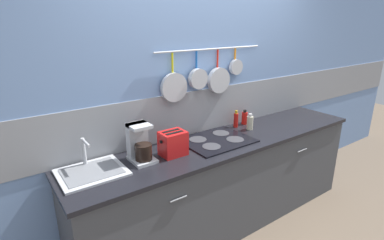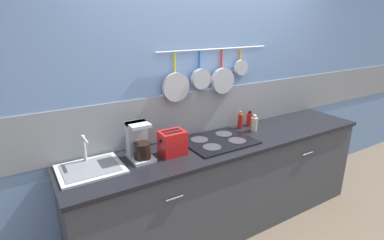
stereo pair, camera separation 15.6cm
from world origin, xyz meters
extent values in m
plane|color=brown|center=(0.00, 0.00, 0.00)|extent=(12.00, 12.00, 0.00)
cube|color=#7293C6|center=(0.00, 0.34, 1.30)|extent=(7.20, 0.06, 2.60)
cube|color=gray|center=(0.00, 0.33, 1.09)|extent=(7.20, 0.07, 0.42)
cylinder|color=#B7BABF|center=(0.02, 0.28, 1.67)|extent=(1.18, 0.02, 0.02)
cylinder|color=gold|center=(-0.40, 0.28, 1.58)|extent=(0.02, 0.02, 0.16)
cylinder|color=#B7BABF|center=(-0.40, 0.27, 1.37)|extent=(0.25, 0.04, 0.25)
cylinder|color=#1959B2|center=(-0.15, 0.28, 1.58)|extent=(0.02, 0.02, 0.15)
cylinder|color=#B7BABF|center=(-0.15, 0.26, 1.42)|extent=(0.18, 0.05, 0.18)
cylinder|color=red|center=(0.09, 0.28, 1.58)|extent=(0.02, 0.02, 0.16)
cylinder|color=#B7BABF|center=(0.09, 0.26, 1.38)|extent=(0.24, 0.05, 0.24)
cylinder|color=orange|center=(0.31, 0.28, 1.61)|extent=(0.02, 0.02, 0.10)
cylinder|color=#B7BABF|center=(0.31, 0.26, 1.48)|extent=(0.15, 0.04, 0.15)
cube|color=#3F4247|center=(0.00, 0.00, 0.43)|extent=(2.90, 0.56, 0.85)
cylinder|color=slate|center=(-0.72, -0.29, 0.70)|extent=(0.14, 0.01, 0.01)
cylinder|color=slate|center=(0.72, -0.29, 0.70)|extent=(0.14, 0.01, 0.01)
cube|color=black|center=(0.00, 0.00, 0.87)|extent=(2.94, 0.60, 0.03)
cube|color=#B7BABF|center=(-1.20, 0.09, 0.89)|extent=(0.45, 0.38, 0.01)
cube|color=slate|center=(-1.20, 0.09, 0.90)|extent=(0.38, 0.30, 0.00)
cylinder|color=#B7BABF|center=(-1.20, 0.23, 1.00)|extent=(0.03, 0.03, 0.22)
cylinder|color=#B7BABF|center=(-1.20, 0.16, 1.09)|extent=(0.02, 0.15, 0.02)
cube|color=#B7BABF|center=(-0.82, 0.06, 0.90)|extent=(0.17, 0.22, 0.02)
cube|color=#B7BABF|center=(-0.82, 0.13, 1.03)|extent=(0.15, 0.08, 0.29)
cylinder|color=black|center=(-0.82, 0.03, 0.97)|extent=(0.13, 0.13, 0.12)
cube|color=#B7BABF|center=(-0.82, 0.08, 1.16)|extent=(0.15, 0.16, 0.02)
cube|color=red|center=(-0.57, 0.02, 0.98)|extent=(0.20, 0.16, 0.19)
cube|color=black|center=(-0.57, -0.01, 1.08)|extent=(0.15, 0.03, 0.00)
cube|color=black|center=(-0.57, 0.05, 1.08)|extent=(0.15, 0.03, 0.00)
cube|color=black|center=(-0.68, 0.02, 1.02)|extent=(0.02, 0.02, 0.02)
cube|color=black|center=(-0.10, 0.04, 0.89)|extent=(0.61, 0.48, 0.01)
cylinder|color=#38383D|center=(-0.23, -0.05, 0.90)|extent=(0.16, 0.16, 0.00)
cylinder|color=#38383D|center=(0.04, -0.05, 0.90)|extent=(0.16, 0.16, 0.00)
cylinder|color=#38383D|center=(-0.23, 0.14, 0.90)|extent=(0.16, 0.16, 0.00)
cylinder|color=#38383D|center=(0.04, 0.14, 0.90)|extent=(0.16, 0.16, 0.00)
cylinder|color=red|center=(0.30, 0.21, 0.96)|extent=(0.05, 0.05, 0.14)
cylinder|color=#B28C19|center=(0.30, 0.21, 1.04)|extent=(0.03, 0.03, 0.03)
cylinder|color=#BFB799|center=(0.36, 0.08, 0.95)|extent=(0.06, 0.06, 0.13)
cylinder|color=beige|center=(0.36, 0.08, 1.03)|extent=(0.03, 0.03, 0.03)
cylinder|color=red|center=(0.44, 0.23, 0.95)|extent=(0.06, 0.06, 0.12)
cylinder|color=black|center=(0.44, 0.23, 1.02)|extent=(0.03, 0.03, 0.03)
camera|label=1|loc=(-1.72, -1.85, 1.91)|focal=28.00mm
camera|label=2|loc=(-1.59, -1.94, 1.91)|focal=28.00mm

